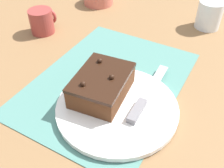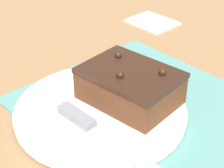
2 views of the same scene
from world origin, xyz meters
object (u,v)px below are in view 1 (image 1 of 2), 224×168
(chocolate_cake, at_px, (102,85))
(cake_plate, at_px, (117,107))
(coffee_mug, at_px, (42,21))
(serving_knife, at_px, (143,101))
(drinking_glass, at_px, (209,15))

(chocolate_cake, bearing_deg, cake_plate, -108.35)
(chocolate_cake, relative_size, coffee_mug, 1.92)
(chocolate_cake, distance_m, coffee_mug, 0.37)
(serving_knife, relative_size, coffee_mug, 2.61)
(chocolate_cake, distance_m, serving_knife, 0.10)
(drinking_glass, relative_size, coffee_mug, 1.06)
(cake_plate, height_order, drinking_glass, drinking_glass)
(cake_plate, bearing_deg, chocolate_cake, 71.65)
(serving_knife, bearing_deg, drinking_glass, 83.62)
(serving_knife, height_order, coffee_mug, coffee_mug)
(cake_plate, xyz_separation_m, chocolate_cake, (0.02, 0.05, 0.03))
(cake_plate, xyz_separation_m, drinking_glass, (0.48, -0.08, 0.03))
(chocolate_cake, xyz_separation_m, coffee_mug, (0.17, 0.33, -0.01))
(cake_plate, xyz_separation_m, coffee_mug, (0.19, 0.37, 0.03))
(chocolate_cake, bearing_deg, serving_knife, -77.42)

